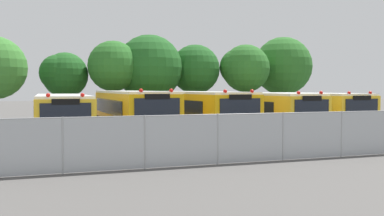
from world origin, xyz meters
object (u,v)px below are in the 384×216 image
at_px(school_bus_2, 198,111).
at_px(tree_5, 243,68).
at_px(tree_4, 195,70).
at_px(tree_1, 63,75).
at_px(tree_6, 284,65).
at_px(school_bus_3, 256,111).
at_px(school_bus_0, 62,115).
at_px(tree_2, 114,66).
at_px(school_bus_1, 132,112).
at_px(school_bus_4, 310,110).
at_px(tree_3, 151,68).

height_order(school_bus_2, tree_5, tree_5).
bearing_deg(tree_4, tree_1, 178.21).
height_order(tree_1, tree_6, tree_6).
bearing_deg(school_bus_3, tree_6, -129.88).
relative_size(school_bus_0, tree_2, 1.67).
xyz_separation_m(school_bus_1, tree_5, (10.96, 8.80, 2.93)).
bearing_deg(tree_1, school_bus_3, -44.60).
height_order(school_bus_4, tree_2, tree_2).
bearing_deg(school_bus_3, tree_3, -68.91).
bearing_deg(school_bus_0, school_bus_3, -179.18).
bearing_deg(tree_4, school_bus_0, -137.81).
bearing_deg(tree_4, tree_6, 0.91).
relative_size(school_bus_3, tree_4, 1.80).
xyz_separation_m(school_bus_3, tree_4, (-0.21, 9.98, 2.86)).
height_order(school_bus_0, tree_5, tree_5).
xyz_separation_m(school_bus_3, tree_1, (-10.45, 10.30, 2.36)).
xyz_separation_m(school_bus_0, school_bus_2, (7.44, -0.05, 0.08)).
relative_size(school_bus_3, tree_6, 1.57).
xyz_separation_m(tree_4, tree_5, (3.72, -1.07, 0.12)).
height_order(school_bus_1, tree_4, tree_4).
bearing_deg(school_bus_4, tree_5, -88.80).
bearing_deg(school_bus_4, school_bus_3, -0.64).
height_order(tree_1, tree_2, tree_2).
bearing_deg(tree_1, school_bus_2, -56.60).
bearing_deg(school_bus_2, tree_1, -58.01).
xyz_separation_m(school_bus_0, school_bus_3, (11.12, -0.09, 0.04)).
bearing_deg(school_bus_4, tree_2, -40.97).
xyz_separation_m(school_bus_2, school_bus_4, (7.49, -0.03, -0.05)).
bearing_deg(school_bus_2, tree_3, -89.44).
bearing_deg(tree_5, tree_1, 174.31).
relative_size(school_bus_3, tree_3, 1.65).
relative_size(school_bus_2, tree_2, 1.75).
xyz_separation_m(school_bus_2, tree_4, (3.47, 9.95, 2.82)).
distance_m(tree_1, tree_5, 14.05).
xyz_separation_m(school_bus_0, tree_5, (14.64, 8.82, 3.02)).
distance_m(school_bus_1, school_bus_4, 11.26).
xyz_separation_m(school_bus_1, tree_2, (0.53, 8.98, 2.95)).
distance_m(tree_4, tree_5, 3.88).
height_order(tree_2, tree_5, tree_5).
height_order(school_bus_2, tree_2, tree_2).
distance_m(school_bus_1, school_bus_2, 3.76).
distance_m(school_bus_1, tree_1, 10.88).
bearing_deg(school_bus_1, school_bus_3, 178.57).
distance_m(school_bus_1, tree_5, 14.36).
distance_m(school_bus_4, tree_3, 12.72).
distance_m(school_bus_1, tree_2, 9.46).
relative_size(school_bus_4, tree_6, 1.31).
xyz_separation_m(school_bus_0, school_bus_4, (14.94, -0.09, 0.02)).
xyz_separation_m(school_bus_3, tree_3, (-4.01, 9.61, 2.88)).
relative_size(school_bus_1, tree_5, 1.66).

